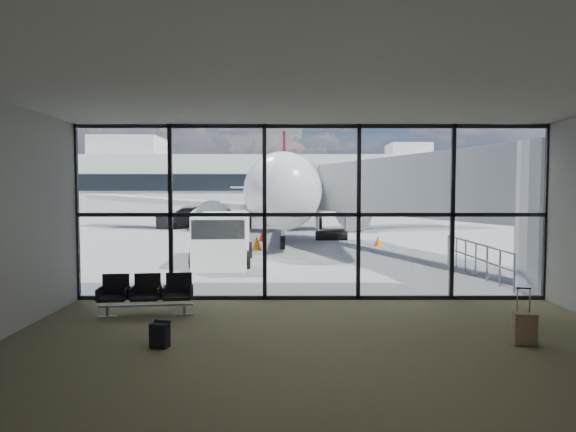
{
  "coord_description": "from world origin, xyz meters",
  "views": [
    {
      "loc": [
        -0.62,
        -12.25,
        2.81
      ],
      "look_at": [
        -0.6,
        3.0,
        2.01
      ],
      "focal_mm": 30.0,
      "sensor_mm": 36.0,
      "label": 1
    }
  ],
  "objects_px": {
    "mobile_stairs": "(58,230)",
    "seating_row": "(147,292)",
    "suitcase": "(525,329)",
    "backpack": "(160,335)",
    "service_van": "(223,238)",
    "airliner": "(284,192)",
    "belt_loader": "(176,220)"
  },
  "relations": [
    {
      "from": "suitcase",
      "to": "airliner",
      "type": "bearing_deg",
      "value": 108.46
    },
    {
      "from": "seating_row",
      "to": "suitcase",
      "type": "distance_m",
      "value": 7.83
    },
    {
      "from": "backpack",
      "to": "service_van",
      "type": "height_order",
      "value": "service_van"
    },
    {
      "from": "airliner",
      "to": "service_van",
      "type": "distance_m",
      "value": 18.31
    },
    {
      "from": "belt_loader",
      "to": "backpack",
      "type": "bearing_deg",
      "value": -53.35
    },
    {
      "from": "suitcase",
      "to": "service_van",
      "type": "height_order",
      "value": "service_van"
    },
    {
      "from": "seating_row",
      "to": "belt_loader",
      "type": "bearing_deg",
      "value": 95.28
    },
    {
      "from": "belt_loader",
      "to": "mobile_stairs",
      "type": "xyz_separation_m",
      "value": [
        -5.01,
        -8.21,
        -0.06
      ]
    },
    {
      "from": "service_van",
      "to": "airliner",
      "type": "bearing_deg",
      "value": 80.06
    },
    {
      "from": "backpack",
      "to": "belt_loader",
      "type": "distance_m",
      "value": 28.46
    },
    {
      "from": "suitcase",
      "to": "mobile_stairs",
      "type": "xyz_separation_m",
      "value": [
        -17.71,
        19.45,
        0.2
      ]
    },
    {
      "from": "belt_loader",
      "to": "suitcase",
      "type": "bearing_deg",
      "value": -41.09
    },
    {
      "from": "airliner",
      "to": "suitcase",
      "type": "bearing_deg",
      "value": -80.94
    },
    {
      "from": "service_van",
      "to": "belt_loader",
      "type": "bearing_deg",
      "value": 105.43
    },
    {
      "from": "service_van",
      "to": "belt_loader",
      "type": "relative_size",
      "value": 1.15
    },
    {
      "from": "backpack",
      "to": "seating_row",
      "type": "bearing_deg",
      "value": 125.64
    },
    {
      "from": "seating_row",
      "to": "service_van",
      "type": "bearing_deg",
      "value": 78.34
    },
    {
      "from": "service_van",
      "to": "mobile_stairs",
      "type": "xyz_separation_m",
      "value": [
        -10.93,
        9.59,
        -0.47
      ]
    },
    {
      "from": "backpack",
      "to": "service_van",
      "type": "xyz_separation_m",
      "value": [
        -0.19,
        9.98,
        0.75
      ]
    },
    {
      "from": "belt_loader",
      "to": "mobile_stairs",
      "type": "relative_size",
      "value": 1.16
    },
    {
      "from": "suitcase",
      "to": "belt_loader",
      "type": "distance_m",
      "value": 30.44
    },
    {
      "from": "seating_row",
      "to": "backpack",
      "type": "bearing_deg",
      "value": -75.08
    },
    {
      "from": "backpack",
      "to": "belt_loader",
      "type": "xyz_separation_m",
      "value": [
        -6.12,
        27.79,
        0.34
      ]
    },
    {
      "from": "airliner",
      "to": "service_van",
      "type": "xyz_separation_m",
      "value": [
        -2.21,
        -18.09,
        -1.76
      ]
    },
    {
      "from": "belt_loader",
      "to": "mobile_stairs",
      "type": "height_order",
      "value": "mobile_stairs"
    },
    {
      "from": "seating_row",
      "to": "belt_loader",
      "type": "height_order",
      "value": "belt_loader"
    },
    {
      "from": "seating_row",
      "to": "mobile_stairs",
      "type": "height_order",
      "value": "mobile_stairs"
    },
    {
      "from": "mobile_stairs",
      "to": "seating_row",
      "type": "bearing_deg",
      "value": -79.8
    },
    {
      "from": "service_van",
      "to": "mobile_stairs",
      "type": "height_order",
      "value": "mobile_stairs"
    },
    {
      "from": "backpack",
      "to": "suitcase",
      "type": "bearing_deg",
      "value": 15.51
    },
    {
      "from": "backpack",
      "to": "airliner",
      "type": "xyz_separation_m",
      "value": [
        2.02,
        28.07,
        2.51
      ]
    },
    {
      "from": "backpack",
      "to": "service_van",
      "type": "bearing_deg",
      "value": 105.53
    }
  ]
}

